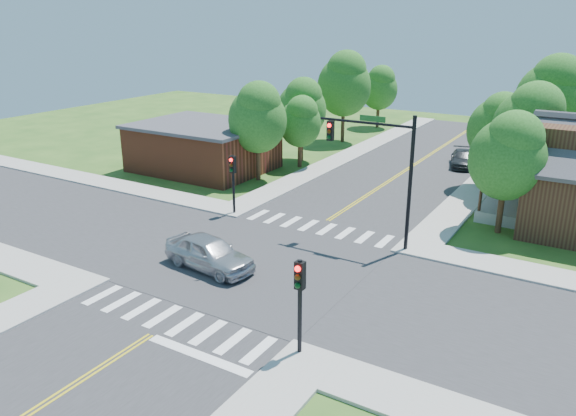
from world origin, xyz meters
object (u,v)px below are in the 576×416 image
Objects in this scene: car_dgrey at (462,159)px; car_silver at (209,253)px; signal_mast_ne at (380,158)px; signal_pole_nw at (233,173)px; signal_pole_se at (300,290)px.

car_silver is at bearing -116.92° from car_dgrey.
signal_pole_nw is at bearing -179.93° from signal_mast_ne.
signal_pole_nw is 8.22m from car_silver.
car_silver reaches higher than car_dgrey.
car_dgrey is at bearing 93.95° from signal_pole_se.
signal_pole_se is at bearing -101.47° from car_dgrey.
signal_mast_ne reaches higher than car_silver.
signal_mast_ne is 9.76m from signal_pole_nw.
signal_pole_se and signal_pole_nw have the same top height.
signal_pole_se is at bearing -81.44° from signal_mast_ne.
car_dgrey is (-2.10, 30.44, -2.02)m from signal_pole_se.
signal_pole_nw reaches higher than car_dgrey.
signal_pole_se is 0.74× the size of car_silver.
signal_mast_ne is at bearing 0.07° from signal_pole_nw.
signal_mast_ne is at bearing -104.19° from car_dgrey.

